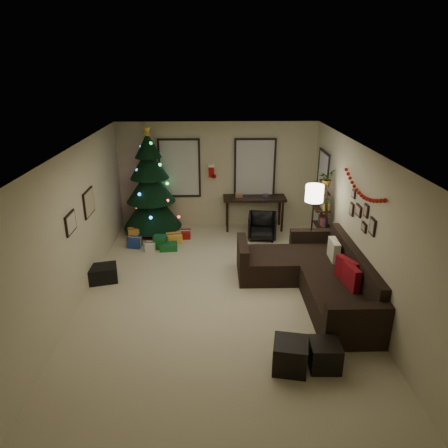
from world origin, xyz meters
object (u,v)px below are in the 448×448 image
at_px(christmas_tree, 151,189).
at_px(desk, 254,201).
at_px(desk_chair, 262,226).
at_px(bookshelf, 323,220).
at_px(sofa, 316,277).

xyz_separation_m(christmas_tree, desk, (2.60, 0.11, -0.37)).
height_order(desk_chair, bookshelf, bookshelf).
bearing_deg(desk_chair, desk, 109.49).
height_order(christmas_tree, sofa, christmas_tree).
xyz_separation_m(christmas_tree, bookshelf, (3.96, -1.43, -0.32)).
bearing_deg(christmas_tree, desk, 2.54).
xyz_separation_m(sofa, desk, (-0.86, 3.22, 0.44)).
height_order(christmas_tree, desk, christmas_tree).
xyz_separation_m(desk_chair, bookshelf, (1.22, -0.90, 0.50)).
distance_m(desk_chair, bookshelf, 1.59).
distance_m(sofa, desk_chair, 2.66).
bearing_deg(desk_chair, sofa, -67.24).
bearing_deg(christmas_tree, desk_chair, -11.06).
height_order(sofa, desk, sofa).
relative_size(sofa, bookshelf, 1.86).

